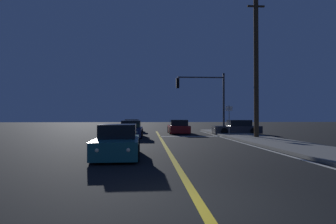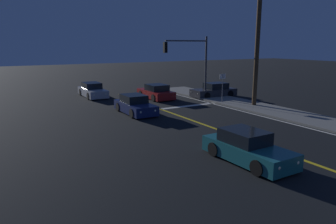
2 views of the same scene
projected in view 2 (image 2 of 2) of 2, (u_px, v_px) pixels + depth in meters
sidewalk_right at (315, 121)px, 20.92m from camera, size 3.20×36.59×0.15m
lane_line_center at (236, 136)px, 17.61m from camera, size 0.20×34.56×0.01m
lane_line_edge_right at (296, 125)px, 20.03m from camera, size 0.16×34.56×0.01m
stop_bar at (188, 106)px, 26.22m from camera, size 5.19×0.50×0.01m
car_following_oncoming_charcoal at (214, 91)px, 30.74m from camera, size 4.42×2.01×1.34m
car_side_waiting_teal at (247, 148)px, 13.75m from camera, size 1.88×4.28×1.34m
car_lead_oncoming_navy at (135, 105)px, 23.42m from camera, size 1.87×4.34×1.34m
car_distant_tail_red at (156, 92)px, 29.73m from camera, size 2.00×4.29×1.34m
car_far_approaching_silver at (93, 91)px, 30.84m from camera, size 1.89×4.67×1.34m
traffic_signal_near_right at (191, 58)px, 28.24m from camera, size 4.48×0.28×5.65m
utility_pole_right at (258, 33)px, 24.82m from camera, size 1.55×0.35×11.32m
street_sign_corner at (223, 83)px, 26.95m from camera, size 0.56×0.12×2.57m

